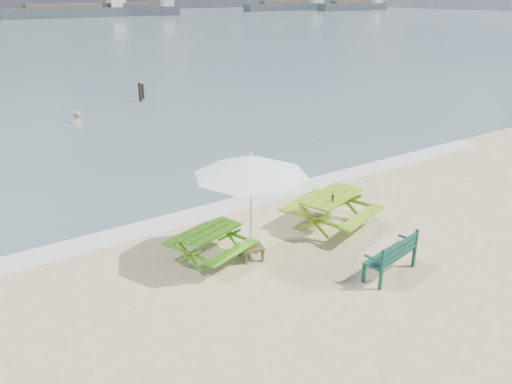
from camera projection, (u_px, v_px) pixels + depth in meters
foam_strip at (227, 207)px, 13.53m from camera, size 22.00×0.90×0.01m
picnic_table_left at (210, 245)px, 10.80m from camera, size 1.82×1.92×0.68m
picnic_table_right at (331, 212)px, 12.26m from camera, size 2.27×2.39×0.84m
park_bench at (389, 263)px, 10.23m from camera, size 1.41×0.68×0.83m
side_table at (251, 252)px, 10.86m from camera, size 0.58×0.58×0.31m
patio_umbrella at (251, 165)px, 10.11m from camera, size 2.90×2.90×2.38m
beer_bottle at (333, 198)px, 11.70m from camera, size 0.06×0.06×0.25m
swimmer at (78, 130)px, 22.44m from camera, size 0.75×0.64×1.74m
mooring_pilings at (141, 94)px, 26.73m from camera, size 0.56×0.76×1.19m
cargo_ships at (177, 9)px, 133.39m from camera, size 145.25×31.18×4.40m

